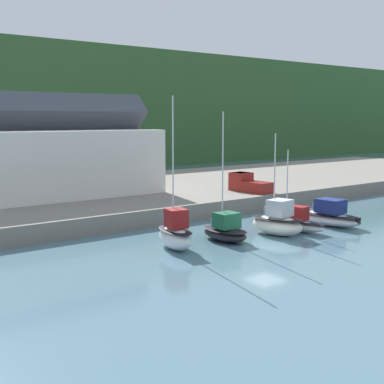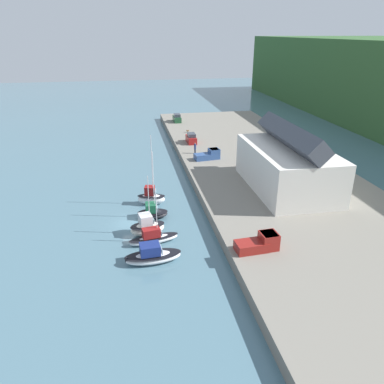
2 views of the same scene
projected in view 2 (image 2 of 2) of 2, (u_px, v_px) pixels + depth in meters
ground_plane at (131, 223)px, 50.15m from camera, size 320.00×320.00×0.00m
quay_promenade at (301, 205)px, 53.82m from camera, size 127.81×27.63×1.47m
harbor_clubhouse at (287, 165)px, 56.28m from camera, size 18.47×10.45×10.07m
moored_boat_0 at (151, 197)px, 55.31m from camera, size 2.60×4.37×10.53m
moored_boat_1 at (152, 212)px, 51.41m from camera, size 2.39×4.22×9.49m
moored_boat_2 at (147, 227)px, 47.06m from camera, size 3.17×4.75×7.88m
moored_boat_3 at (153, 238)px, 45.23m from camera, size 2.64×6.30×6.50m
moored_boat_4 at (152, 256)px, 41.49m from camera, size 2.84×6.51×2.26m
parked_car_0 at (191, 139)px, 80.63m from camera, size 4.22×1.84×2.16m
parked_car_1 at (177, 118)px, 99.36m from camera, size 4.22×1.85×2.16m
pickup_truck_0 at (260, 243)px, 41.13m from camera, size 2.29×4.85×1.90m
pickup_truck_1 at (209, 155)px, 70.42m from camera, size 2.57×4.94×1.90m
person_on_quay at (195, 148)px, 73.53m from camera, size 0.40×0.40×2.14m
dog_on_quay at (188, 131)px, 88.88m from camera, size 0.63×0.85×0.68m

